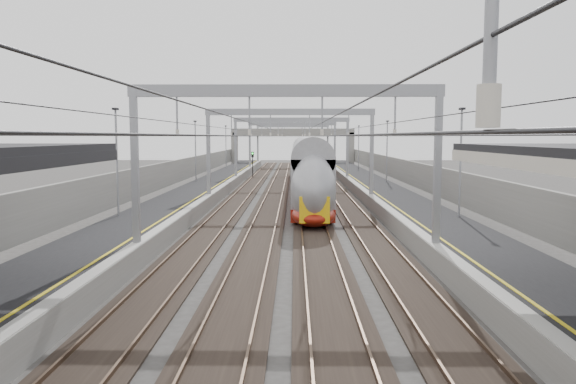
{
  "coord_description": "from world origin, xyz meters",
  "views": [
    {
      "loc": [
        0.37,
        -1.31,
        5.47
      ],
      "look_at": [
        0.0,
        29.68,
        2.4
      ],
      "focal_mm": 35.0,
      "sensor_mm": 36.0,
      "label": 1
    }
  ],
  "objects": [
    {
      "name": "platform_left",
      "position": [
        -8.0,
        45.0,
        0.5
      ],
      "size": [
        4.0,
        120.0,
        1.0
      ],
      "primitive_type": "cube",
      "color": "black",
      "rests_on": "ground"
    },
    {
      "name": "platform_right",
      "position": [
        8.0,
        45.0,
        0.5
      ],
      "size": [
        4.0,
        120.0,
        1.0
      ],
      "primitive_type": "cube",
      "color": "black",
      "rests_on": "ground"
    },
    {
      "name": "tracks",
      "position": [
        0.0,
        45.0,
        0.05
      ],
      "size": [
        11.4,
        140.0,
        0.2
      ],
      "color": "black",
      "rests_on": "ground"
    },
    {
      "name": "overhead_line",
      "position": [
        0.0,
        51.62,
        6.14
      ],
      "size": [
        13.0,
        140.0,
        6.6
      ],
      "color": "gray",
      "rests_on": "platform_left"
    },
    {
      "name": "overbridge",
      "position": [
        0.0,
        100.0,
        5.31
      ],
      "size": [
        22.0,
        2.2,
        6.9
      ],
      "color": "slate",
      "rests_on": "ground"
    },
    {
      "name": "wall_left",
      "position": [
        -11.2,
        45.0,
        1.6
      ],
      "size": [
        0.3,
        120.0,
        3.2
      ],
      "primitive_type": "cube",
      "color": "slate",
      "rests_on": "ground"
    },
    {
      "name": "wall_right",
      "position": [
        11.2,
        45.0,
        1.6
      ],
      "size": [
        0.3,
        120.0,
        3.2
      ],
      "primitive_type": "cube",
      "color": "slate",
      "rests_on": "ground"
    },
    {
      "name": "train",
      "position": [
        1.5,
        53.61,
        2.13
      ],
      "size": [
        2.76,
        50.21,
        4.36
      ],
      "color": "maroon",
      "rests_on": "ground"
    },
    {
      "name": "signal_green",
      "position": [
        -5.2,
        72.71,
        2.42
      ],
      "size": [
        0.32,
        0.32,
        3.48
      ],
      "color": "black",
      "rests_on": "ground"
    },
    {
      "name": "signal_red_near",
      "position": [
        3.2,
        66.59,
        2.42
      ],
      "size": [
        0.32,
        0.32,
        3.48
      ],
      "color": "black",
      "rests_on": "ground"
    },
    {
      "name": "signal_red_far",
      "position": [
        5.4,
        71.44,
        2.42
      ],
      "size": [
        0.32,
        0.32,
        3.48
      ],
      "color": "black",
      "rests_on": "ground"
    }
  ]
}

